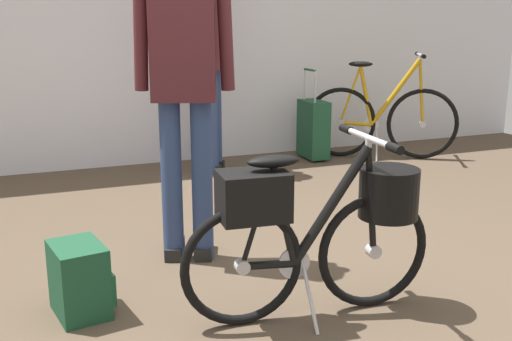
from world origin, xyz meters
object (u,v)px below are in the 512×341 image
Objects in this scene: visitor_near_wall at (212,48)px; visitor_browsing at (184,67)px; folding_bike_foreground at (321,222)px; rolling_suitcase at (313,129)px; backpack_on_floor at (80,280)px; display_bike_left at (381,119)px.

visitor_near_wall is 1.01× the size of visitor_browsing.
rolling_suitcase is (1.37, 2.75, -0.14)m from folding_bike_foreground.
folding_bike_foreground is 3.07m from rolling_suitcase.
visitor_browsing is 5.54× the size of backpack_on_floor.
visitor_near_wall reaches higher than backpack_on_floor.
display_bike_left reaches higher than backpack_on_floor.
visitor_near_wall reaches higher than visitor_browsing.
display_bike_left is at bearing -17.39° from rolling_suitcase.
backpack_on_floor is (-0.61, -0.45, -0.87)m from visitor_browsing.
visitor_near_wall is 1.94m from visitor_browsing.
display_bike_left reaches higher than rolling_suitcase.
visitor_browsing is at bearing -132.01° from rolling_suitcase.
visitor_near_wall is at bearing 82.09° from folding_bike_foreground.
backpack_on_floor is at bearing -134.69° from rolling_suitcase.
visitor_browsing is 2.13× the size of rolling_suitcase.
visitor_browsing reaches higher than backpack_on_floor.
folding_bike_foreground is at bearing -21.74° from backpack_on_floor.
display_bike_left is at bearing -2.66° from visitor_near_wall.
visitor_near_wall is at bearing 59.30° from backpack_on_floor.
display_bike_left is 2.98m from visitor_browsing.
visitor_browsing reaches higher than display_bike_left.
backpack_on_floor is at bearing -143.90° from visitor_browsing.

